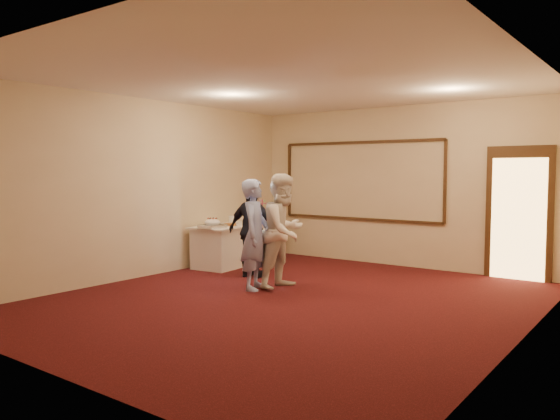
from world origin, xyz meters
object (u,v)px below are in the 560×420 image
object	(u,v)px
tart	(230,225)
guest	(253,230)
buffet_table	(237,244)
pavlova_tray	(212,224)
plate_stack_a	(233,220)
plate_stack_b	(252,218)
cupcake_stand	(262,212)
woman	(284,231)
man	(255,234)

from	to	relation	value
tart	guest	distance (m)	1.07
buffet_table	tart	size ratio (longest dim) A/B	8.25
pavlova_tray	plate_stack_a	distance (m)	0.87
pavlova_tray	plate_stack_b	xyz separation A→B (m)	(-0.08, 1.20, 0.01)
guest	buffet_table	bearing A→B (deg)	-45.28
cupcake_stand	guest	xyz separation A→B (m)	(1.24, -1.81, -0.15)
tart	plate_stack_b	bearing A→B (deg)	97.99
plate_stack_a	plate_stack_b	world-z (taller)	plate_stack_b
pavlova_tray	cupcake_stand	world-z (taller)	cupcake_stand
cupcake_stand	plate_stack_a	distance (m)	0.95
tart	guest	size ratio (longest dim) A/B	0.17
plate_stack_b	woman	bearing A→B (deg)	-39.29
man	cupcake_stand	bearing A→B (deg)	14.90
pavlova_tray	guest	world-z (taller)	guest
buffet_table	man	distance (m)	2.42
pavlova_tray	man	distance (m)	1.76
woman	plate_stack_b	bearing A→B (deg)	50.78
buffet_table	guest	distance (m)	1.49
pavlova_tray	plate_stack_a	xyz separation A→B (m)	(-0.24, 0.83, 0.00)
plate_stack_b	woman	size ratio (longest dim) A/B	0.12
man	plate_stack_b	bearing A→B (deg)	19.14
buffet_table	pavlova_tray	distance (m)	0.98
plate_stack_a	guest	size ratio (longest dim) A/B	0.12
plate_stack_b	man	size ratio (longest dim) A/B	0.13
man	tart	bearing A→B (deg)	31.06
pavlova_tray	tart	world-z (taller)	pavlova_tray
tart	man	distance (m)	1.98
pavlova_tray	plate_stack_b	world-z (taller)	pavlova_tray
buffet_table	man	bearing A→B (deg)	-42.47
plate_stack_b	pavlova_tray	bearing A→B (deg)	-85.99
plate_stack_a	tart	xyz separation A→B (m)	(0.27, -0.38, -0.05)
cupcake_stand	woman	distance (m)	3.05
woman	cupcake_stand	bearing A→B (deg)	44.64
man	plate_stack_a	bearing A→B (deg)	27.70
pavlova_tray	man	bearing A→B (deg)	-25.32
woman	man	bearing A→B (deg)	142.70
cupcake_stand	guest	size ratio (longest dim) A/B	0.30
plate_stack_a	woman	xyz separation A→B (m)	(2.11, -1.23, 0.03)
plate_stack_b	tart	world-z (taller)	plate_stack_b
man	woman	world-z (taller)	woman
buffet_table	pavlova_tray	bearing A→B (deg)	-79.47
buffet_table	pavlova_tray	world-z (taller)	pavlova_tray
cupcake_stand	buffet_table	bearing A→B (deg)	-83.21
buffet_table	cupcake_stand	xyz separation A→B (m)	(-0.11, 0.92, 0.55)
man	woman	size ratio (longest dim) A/B	0.95
cupcake_stand	tart	distance (m)	1.36
cupcake_stand	plate_stack_b	size ratio (longest dim) A/B	2.28
plate_stack_b	woman	world-z (taller)	woman
tart	guest	world-z (taller)	guest
cupcake_stand	plate_stack_b	world-z (taller)	cupcake_stand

